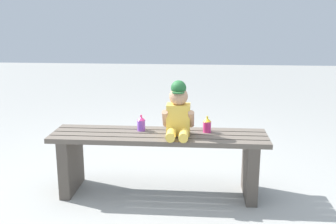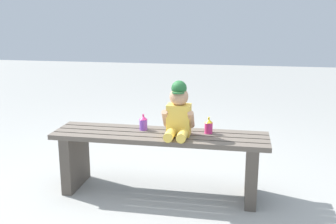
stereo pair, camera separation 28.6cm
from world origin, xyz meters
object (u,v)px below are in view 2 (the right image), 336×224
Objects in this scene: child_figure at (179,112)px; sippy_cup_left at (143,123)px; sippy_cup_right at (209,126)px; park_bench at (160,153)px.

sippy_cup_left is (-0.29, 0.10, -0.12)m from child_figure.
child_figure is at bearing -155.73° from sippy_cup_right.
park_bench is 0.27m from sippy_cup_left.
park_bench is 0.36m from child_figure.
child_figure reaches higher than sippy_cup_left.
sippy_cup_left reaches higher than park_bench.
park_bench is at bearing 169.61° from child_figure.
sippy_cup_left is 1.00× the size of sippy_cup_right.
child_figure is at bearing -10.39° from park_bench.
child_figure is 0.33m from sippy_cup_left.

